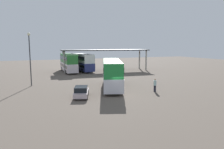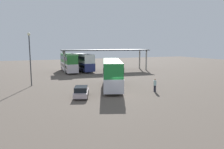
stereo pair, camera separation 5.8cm
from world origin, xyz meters
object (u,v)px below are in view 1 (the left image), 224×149
at_px(double_decker_mid_row, 83,62).
at_px(double_decker_main, 112,73).
at_px(pedestrian_waiting, 155,85).
at_px(parked_hatchback, 81,92).
at_px(double_decker_near_canopy, 68,62).
at_px(lamppost_tall, 30,53).

bearing_deg(double_decker_mid_row, double_decker_main, 173.64).
xyz_separation_m(double_decker_main, pedestrian_waiting, (4.35, -4.86, -1.34)).
height_order(parked_hatchback, pedestrian_waiting, pedestrian_waiting).
bearing_deg(double_decker_near_canopy, lamppost_tall, 150.94).
relative_size(double_decker_main, double_decker_mid_row, 1.13).
distance_m(double_decker_near_canopy, lamppost_tall, 17.50).
distance_m(double_decker_mid_row, lamppost_tall, 19.82).
bearing_deg(double_decker_near_canopy, pedestrian_waiting, -163.89).
bearing_deg(parked_hatchback, double_decker_main, -37.09).
bearing_deg(double_decker_main, double_decker_near_canopy, 27.05).
height_order(double_decker_mid_row, pedestrian_waiting, double_decker_mid_row).
bearing_deg(pedestrian_waiting, double_decker_near_canopy, -147.25).
relative_size(parked_hatchback, lamppost_tall, 0.51).
bearing_deg(double_decker_mid_row, parked_hatchback, 161.46).
xyz_separation_m(double_decker_near_canopy, lamppost_tall, (-8.77, -14.88, 2.80)).
bearing_deg(parked_hatchback, double_decker_mid_row, 3.68).
relative_size(double_decker_mid_row, pedestrian_waiting, 5.67).
height_order(parked_hatchback, double_decker_mid_row, double_decker_mid_row).
relative_size(double_decker_main, double_decker_near_canopy, 1.07).
distance_m(double_decker_main, double_decker_mid_row, 21.34).
height_order(double_decker_near_canopy, lamppost_tall, lamppost_tall).
relative_size(double_decker_near_canopy, pedestrian_waiting, 5.96).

